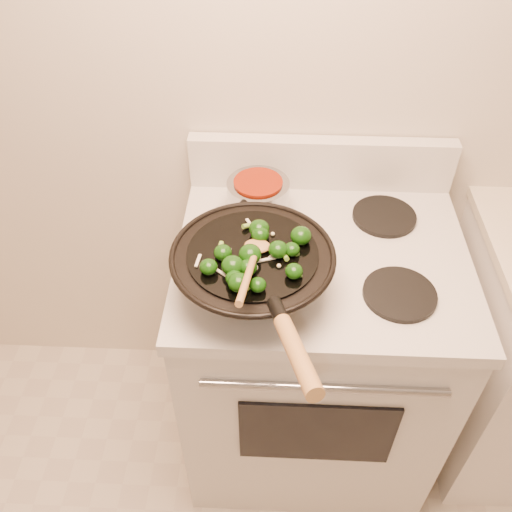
{
  "coord_description": "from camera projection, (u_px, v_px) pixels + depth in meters",
  "views": [
    {
      "loc": [
        -0.36,
        0.11,
        1.91
      ],
      "look_at": [
        -0.41,
        1.04,
        1.02
      ],
      "focal_mm": 38.0,
      "sensor_mm": 36.0,
      "label": 1
    }
  ],
  "objects": [
    {
      "name": "stove",
      "position": [
        311.0,
        352.0,
        1.76
      ],
      "size": [
        0.78,
        0.67,
        1.08
      ],
      "color": "silver",
      "rests_on": "ground"
    },
    {
      "name": "wok",
      "position": [
        253.0,
        270.0,
        1.28
      ],
      "size": [
        0.39,
        0.63,
        0.23
      ],
      "color": "black",
      "rests_on": "stove"
    },
    {
      "name": "stirfry",
      "position": [
        256.0,
        256.0,
        1.22
      ],
      "size": [
        0.26,
        0.26,
        0.05
      ],
      "color": "#0F3608",
      "rests_on": "wok"
    },
    {
      "name": "wooden_spoon",
      "position": [
        253.0,
        261.0,
        1.18
      ],
      "size": [
        0.07,
        0.28,
        0.09
      ],
      "color": "#9E703E",
      "rests_on": "wok"
    },
    {
      "name": "saucepan",
      "position": [
        258.0,
        197.0,
        1.51
      ],
      "size": [
        0.17,
        0.27,
        0.1
      ],
      "color": "#96999F",
      "rests_on": "stove"
    }
  ]
}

